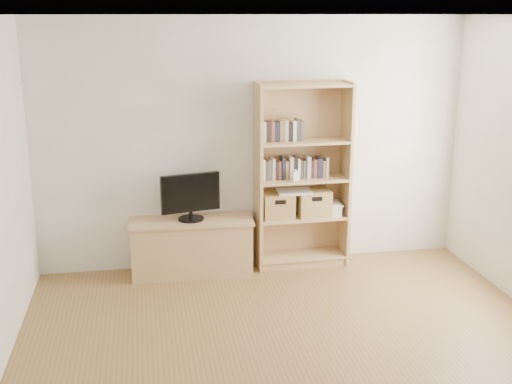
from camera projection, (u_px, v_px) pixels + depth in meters
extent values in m
cube|color=beige|center=(254.00, 144.00, 6.67)|extent=(4.50, 0.02, 2.60)
cube|color=white|center=(323.00, 15.00, 3.95)|extent=(4.50, 5.00, 0.01)
cube|color=#A68755|center=(192.00, 248.00, 6.62)|extent=(1.23, 0.51, 0.56)
cube|color=#A68755|center=(303.00, 176.00, 6.68)|extent=(0.98, 0.37, 1.95)
cube|color=black|center=(190.00, 197.00, 6.47)|extent=(0.60, 0.17, 0.48)
cube|color=silver|center=(302.00, 168.00, 6.68)|extent=(0.80, 0.17, 0.21)
cube|color=silver|center=(282.00, 130.00, 6.53)|extent=(0.41, 0.16, 0.21)
cube|color=white|center=(295.00, 176.00, 6.55)|extent=(0.06, 0.04, 0.10)
cube|color=olive|center=(278.00, 205.00, 6.71)|extent=(0.33, 0.27, 0.26)
cube|color=olive|center=(313.00, 203.00, 6.78)|extent=(0.35, 0.29, 0.28)
cube|color=silver|center=(294.00, 191.00, 6.68)|extent=(0.36, 0.26, 0.03)
cube|color=silver|center=(332.00, 209.00, 6.84)|extent=(0.19, 0.25, 0.11)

